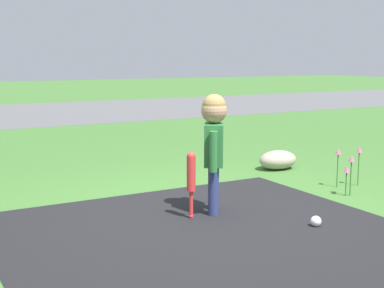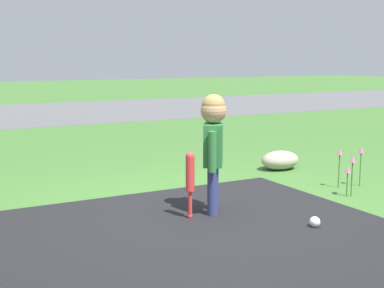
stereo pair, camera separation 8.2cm
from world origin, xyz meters
name	(u,v)px [view 2 (the right image)]	position (x,y,z in m)	size (l,w,h in m)	color
ground_plane	(209,214)	(0.00, 0.00, 0.00)	(60.00, 60.00, 0.00)	#3D6B2D
street_strip	(11,114)	(0.00, 9.91, 0.00)	(40.00, 6.00, 0.01)	#59595B
child	(213,137)	(0.06, 0.04, 0.70)	(0.30, 0.38, 1.08)	navy
baseball_bat	(190,176)	(-0.21, -0.03, 0.38)	(0.08, 0.08, 0.59)	red
sports_ball	(315,222)	(0.58, -0.74, 0.05)	(0.09, 0.09, 0.09)	white
flower_bed	(350,161)	(1.72, 0.02, 0.33)	(0.51, 0.40, 0.43)	#38702D
edging_rock	(280,160)	(1.78, 1.28, 0.12)	(0.52, 0.36, 0.24)	#9E937F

